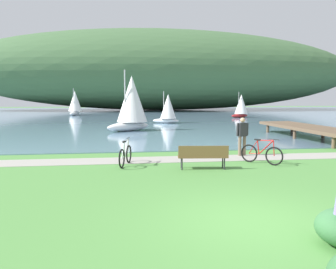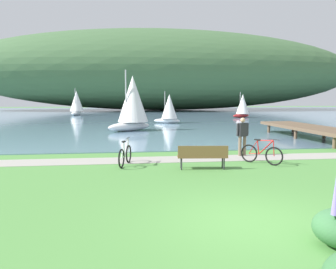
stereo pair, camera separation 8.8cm
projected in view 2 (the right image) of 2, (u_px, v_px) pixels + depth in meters
ground_plane at (253, 222)px, 7.06m from camera, size 200.00×200.00×0.00m
bay_water at (140, 114)px, 55.85m from camera, size 180.00×80.00×0.04m
distant_hillside at (163, 71)px, 73.31m from camera, size 86.97×28.00×16.94m
shoreline_path at (187, 159)px, 14.39m from camera, size 60.00×1.50×0.01m
park_bench_near_camera at (203, 155)px, 12.27m from camera, size 1.84×0.66×0.88m
bicycle_leaning_near_bench at (125, 155)px, 13.01m from camera, size 0.52×1.72×1.01m
bicycle_beside_path at (261, 154)px, 13.31m from camera, size 1.22×1.37×1.01m
person_at_shoreline at (242, 134)px, 15.13m from camera, size 0.60×0.30×1.71m
sailboat_nearest_to_shore at (242, 106)px, 44.81m from camera, size 2.90×2.27×3.34m
sailboat_mid_bay at (169, 108)px, 34.60m from camera, size 2.82×2.15×3.22m
sailboat_toward_hillside at (132, 102)px, 26.50m from camera, size 3.86×3.57×4.68m
sailboat_far_off at (77, 103)px, 51.06m from camera, size 2.35×3.53×4.01m
pier_dock at (310, 128)px, 21.43m from camera, size 2.40×10.00×0.80m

